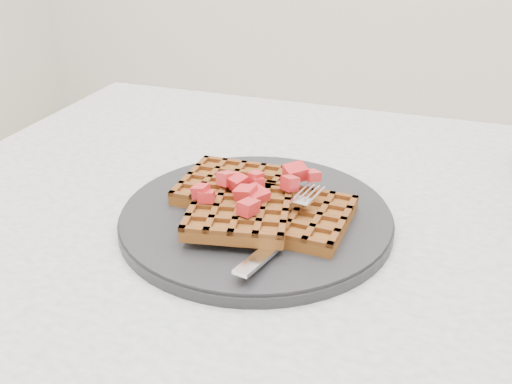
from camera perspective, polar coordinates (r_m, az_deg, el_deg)
table at (r=0.72m, az=12.42°, el=-11.65°), size 1.20×0.80×0.75m
plate at (r=0.65m, az=0.00°, el=-2.50°), size 0.31×0.31×0.02m
waffles at (r=0.64m, az=-0.10°, el=-1.17°), size 0.21×0.19×0.03m
strawberry_pile at (r=0.63m, az=0.00°, el=1.13°), size 0.15×0.15×0.02m
fork at (r=0.59m, az=3.16°, el=-3.86°), size 0.06×0.18×0.02m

